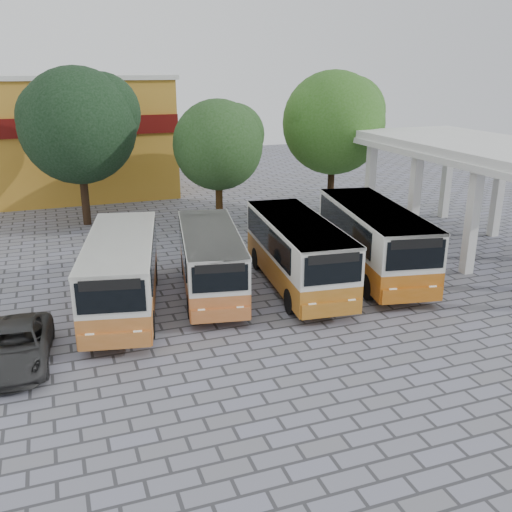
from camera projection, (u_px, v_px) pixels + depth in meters
name	position (u px, v px, depth m)	size (l,w,h in m)	color
ground	(328.00, 312.00, 21.70)	(90.00, 90.00, 0.00)	slate
terminal_shelter	(493.00, 154.00, 27.07)	(6.80, 15.80, 5.40)	silver
shophouse_block	(23.00, 136.00, 40.00)	(20.40, 10.40, 8.30)	#B98023
bus_far_left	(122.00, 269.00, 21.43)	(3.93, 8.30, 2.86)	#B6672A
bus_centre_left	(211.00, 258.00, 23.11)	(3.47, 7.61, 2.63)	#BB652E
bus_centre_right	(298.00, 249.00, 23.69)	(3.21, 8.21, 2.88)	#AA641A
bus_far_right	(373.00, 237.00, 25.09)	(4.04, 8.85, 3.06)	#AE5911
tree_left	(79.00, 122.00, 31.83)	(6.82, 6.50, 8.95)	#312013
tree_middle	(219.00, 142.00, 31.76)	(5.29, 5.04, 7.22)	#422910
tree_right	(335.00, 119.00, 35.13)	(6.64, 6.33, 8.70)	black
parked_car	(16.00, 346.00, 17.81)	(2.00, 4.34, 1.21)	#2D2D2D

